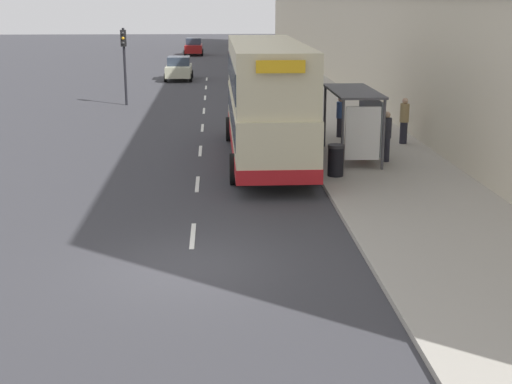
{
  "coord_description": "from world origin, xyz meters",
  "views": [
    {
      "loc": [
        0.62,
        -15.02,
        5.79
      ],
      "look_at": [
        2.34,
        14.93,
        -2.35
      ],
      "focal_mm": 50.0,
      "sensor_mm": 36.0,
      "label": 1
    }
  ],
  "objects_px": {
    "double_decker_bus_near": "(266,99)",
    "pedestrian_at_shelter": "(386,136)",
    "car_1": "(194,47)",
    "pedestrian_1": "(340,117)",
    "litter_bin": "(336,160)",
    "bus_shelter": "(359,112)",
    "traffic_light_far_kerb": "(124,53)",
    "car_0": "(179,68)",
    "pedestrian_2": "(404,120)"
  },
  "relations": [
    {
      "from": "double_decker_bus_near",
      "to": "pedestrian_at_shelter",
      "type": "bearing_deg",
      "value": -14.55
    },
    {
      "from": "double_decker_bus_near",
      "to": "pedestrian_1",
      "type": "relative_size",
      "value": 6.65
    },
    {
      "from": "litter_bin",
      "to": "traffic_light_far_kerb",
      "type": "bearing_deg",
      "value": 116.69
    },
    {
      "from": "bus_shelter",
      "to": "traffic_light_far_kerb",
      "type": "xyz_separation_m",
      "value": [
        -10.17,
        15.32,
        1.01
      ]
    },
    {
      "from": "double_decker_bus_near",
      "to": "pedestrian_at_shelter",
      "type": "relative_size",
      "value": 6.27
    },
    {
      "from": "pedestrian_1",
      "to": "litter_bin",
      "type": "relative_size",
      "value": 1.62
    },
    {
      "from": "pedestrian_at_shelter",
      "to": "pedestrian_1",
      "type": "bearing_deg",
      "value": 99.85
    },
    {
      "from": "car_0",
      "to": "pedestrian_1",
      "type": "relative_size",
      "value": 2.45
    },
    {
      "from": "pedestrian_1",
      "to": "pedestrian_2",
      "type": "xyz_separation_m",
      "value": [
        2.32,
        -1.53,
        0.07
      ]
    },
    {
      "from": "pedestrian_at_shelter",
      "to": "pedestrian_1",
      "type": "relative_size",
      "value": 1.06
    },
    {
      "from": "pedestrian_2",
      "to": "litter_bin",
      "type": "xyz_separation_m",
      "value": [
        -3.64,
        -5.29,
        -0.41
      ]
    },
    {
      "from": "double_decker_bus_near",
      "to": "pedestrian_at_shelter",
      "type": "xyz_separation_m",
      "value": [
        4.22,
        -1.1,
        -1.22
      ]
    },
    {
      "from": "double_decker_bus_near",
      "to": "pedestrian_1",
      "type": "xyz_separation_m",
      "value": [
        3.4,
        3.67,
        -1.27
      ]
    },
    {
      "from": "car_0",
      "to": "double_decker_bus_near",
      "type": "bearing_deg",
      "value": 99.31
    },
    {
      "from": "pedestrian_1",
      "to": "traffic_light_far_kerb",
      "type": "height_order",
      "value": "traffic_light_far_kerb"
    },
    {
      "from": "car_0",
      "to": "pedestrian_at_shelter",
      "type": "height_order",
      "value": "pedestrian_at_shelter"
    },
    {
      "from": "car_1",
      "to": "pedestrian_at_shelter",
      "type": "distance_m",
      "value": 53.46
    },
    {
      "from": "car_1",
      "to": "litter_bin",
      "type": "xyz_separation_m",
      "value": [
        6.15,
        -54.87,
        -0.21
      ]
    },
    {
      "from": "pedestrian_2",
      "to": "pedestrian_at_shelter",
      "type": "bearing_deg",
      "value": -114.8
    },
    {
      "from": "bus_shelter",
      "to": "litter_bin",
      "type": "xyz_separation_m",
      "value": [
        -1.22,
        -2.48,
        -1.21
      ]
    },
    {
      "from": "traffic_light_far_kerb",
      "to": "pedestrian_2",
      "type": "bearing_deg",
      "value": -44.81
    },
    {
      "from": "traffic_light_far_kerb",
      "to": "pedestrian_at_shelter",
      "type": "bearing_deg",
      "value": -54.82
    },
    {
      "from": "pedestrian_1",
      "to": "traffic_light_far_kerb",
      "type": "distance_m",
      "value": 15.15
    },
    {
      "from": "car_0",
      "to": "pedestrian_1",
      "type": "height_order",
      "value": "pedestrian_1"
    },
    {
      "from": "car_0",
      "to": "pedestrian_at_shelter",
      "type": "distance_m",
      "value": 29.91
    },
    {
      "from": "double_decker_bus_near",
      "to": "pedestrian_at_shelter",
      "type": "height_order",
      "value": "double_decker_bus_near"
    },
    {
      "from": "car_1",
      "to": "pedestrian_at_shelter",
      "type": "height_order",
      "value": "pedestrian_at_shelter"
    },
    {
      "from": "car_0",
      "to": "car_1",
      "type": "distance_m",
      "value": 24.21
    },
    {
      "from": "car_0",
      "to": "traffic_light_far_kerb",
      "type": "height_order",
      "value": "traffic_light_far_kerb"
    },
    {
      "from": "bus_shelter",
      "to": "pedestrian_2",
      "type": "relative_size",
      "value": 2.28
    },
    {
      "from": "car_0",
      "to": "pedestrian_1",
      "type": "distance_m",
      "value": 25.12
    },
    {
      "from": "car_0",
      "to": "traffic_light_far_kerb",
      "type": "relative_size",
      "value": 0.98
    },
    {
      "from": "pedestrian_1",
      "to": "litter_bin",
      "type": "distance_m",
      "value": 6.96
    },
    {
      "from": "bus_shelter",
      "to": "pedestrian_at_shelter",
      "type": "height_order",
      "value": "bus_shelter"
    },
    {
      "from": "car_1",
      "to": "bus_shelter",
      "type": "bearing_deg",
      "value": 98.01
    },
    {
      "from": "car_1",
      "to": "traffic_light_far_kerb",
      "type": "bearing_deg",
      "value": 85.69
    },
    {
      "from": "car_0",
      "to": "litter_bin",
      "type": "xyz_separation_m",
      "value": [
        6.59,
        -30.67,
        -0.17
      ]
    },
    {
      "from": "pedestrian_1",
      "to": "bus_shelter",
      "type": "bearing_deg",
      "value": -91.3
    },
    {
      "from": "bus_shelter",
      "to": "car_0",
      "type": "distance_m",
      "value": 29.26
    },
    {
      "from": "double_decker_bus_near",
      "to": "litter_bin",
      "type": "bearing_deg",
      "value": -56.65
    },
    {
      "from": "litter_bin",
      "to": "bus_shelter",
      "type": "bearing_deg",
      "value": 63.79
    },
    {
      "from": "pedestrian_1",
      "to": "pedestrian_2",
      "type": "height_order",
      "value": "pedestrian_2"
    },
    {
      "from": "car_1",
      "to": "traffic_light_far_kerb",
      "type": "height_order",
      "value": "traffic_light_far_kerb"
    },
    {
      "from": "pedestrian_1",
      "to": "traffic_light_far_kerb",
      "type": "xyz_separation_m",
      "value": [
        -10.27,
        10.98,
        1.87
      ]
    },
    {
      "from": "bus_shelter",
      "to": "car_0",
      "type": "bearing_deg",
      "value": 105.49
    },
    {
      "from": "pedestrian_at_shelter",
      "to": "traffic_light_far_kerb",
      "type": "height_order",
      "value": "traffic_light_far_kerb"
    },
    {
      "from": "car_0",
      "to": "pedestrian_2",
      "type": "relative_size",
      "value": 2.27
    },
    {
      "from": "car_1",
      "to": "pedestrian_1",
      "type": "height_order",
      "value": "pedestrian_1"
    },
    {
      "from": "double_decker_bus_near",
      "to": "pedestrian_2",
      "type": "distance_m",
      "value": 6.22
    },
    {
      "from": "pedestrian_2",
      "to": "litter_bin",
      "type": "bearing_deg",
      "value": -124.55
    }
  ]
}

